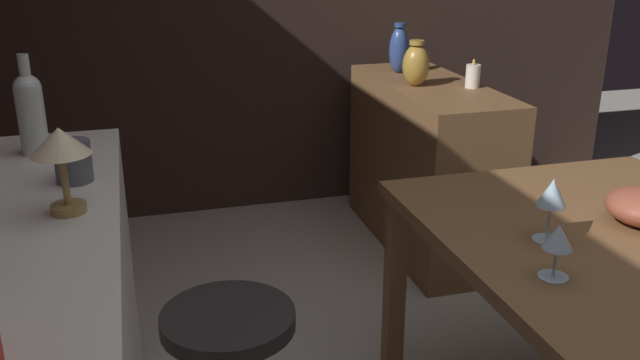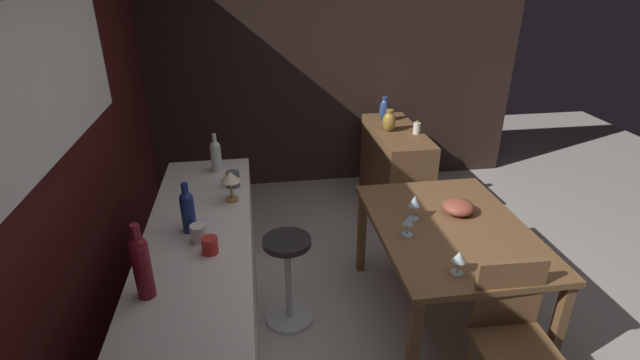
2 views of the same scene
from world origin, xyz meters
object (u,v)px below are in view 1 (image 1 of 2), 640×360
object	(u,v)px
wine_bottle_clear	(30,110)
pillar_candle_tall	(473,76)
wine_glass_left	(558,240)
cup_slate	(73,161)
vase_brass	(416,65)
sideboard_cabinet	(427,165)
counter_lamp	(61,149)
vase_ceramic_blue	(399,50)
wine_glass_center	(552,195)

from	to	relation	value
wine_bottle_clear	pillar_candle_tall	distance (m)	1.96
wine_glass_left	wine_bottle_clear	xyz separation A→B (m)	(0.81, 1.19, 0.19)
cup_slate	vase_brass	distance (m)	1.85
sideboard_cabinet	vase_brass	bearing A→B (deg)	104.23
sideboard_cabinet	wine_bottle_clear	size ratio (longest dim) A/B	3.85
wine_bottle_clear	counter_lamp	size ratio (longest dim) A/B	1.43
wine_glass_left	vase_ceramic_blue	bearing A→B (deg)	-11.49
pillar_candle_tall	sideboard_cabinet	bearing A→B (deg)	47.58
sideboard_cabinet	vase_brass	distance (m)	0.52
wine_glass_left	wine_glass_center	size ratio (longest dim) A/B	0.78
sideboard_cabinet	pillar_candle_tall	distance (m)	0.50
sideboard_cabinet	cup_slate	xyz separation A→B (m)	(-1.18, 1.53, 0.54)
sideboard_cabinet	wine_bottle_clear	xyz separation A→B (m)	(-0.91, 1.65, 0.62)
sideboard_cabinet	vase_ceramic_blue	world-z (taller)	vase_ceramic_blue
counter_lamp	vase_brass	world-z (taller)	counter_lamp
counter_lamp	vase_brass	bearing A→B (deg)	-46.40
counter_lamp	wine_glass_center	bearing A→B (deg)	-96.44
sideboard_cabinet	cup_slate	bearing A→B (deg)	127.67
wine_glass_center	pillar_candle_tall	bearing A→B (deg)	-19.85
wine_bottle_clear	vase_ceramic_blue	world-z (taller)	wine_bottle_clear
counter_lamp	pillar_candle_tall	bearing A→B (deg)	-53.01
vase_brass	wine_glass_left	bearing A→B (deg)	167.72
sideboard_cabinet	wine_glass_center	distance (m)	1.64
vase_brass	vase_ceramic_blue	bearing A→B (deg)	-7.04
counter_lamp	vase_ceramic_blue	world-z (taller)	counter_lamp
wine_bottle_clear	cup_slate	distance (m)	0.31
wine_glass_left	counter_lamp	bearing A→B (deg)	73.55
vase_brass	sideboard_cabinet	bearing A→B (deg)	-75.77
sideboard_cabinet	vase_ceramic_blue	size ratio (longest dim) A/B	4.39
wine_glass_center	wine_bottle_clear	size ratio (longest dim) A/B	0.60
counter_lamp	vase_ceramic_blue	distance (m)	2.24
wine_bottle_clear	vase_brass	bearing A→B (deg)	-60.43
wine_glass_center	wine_bottle_clear	bearing A→B (deg)	64.32
sideboard_cabinet	pillar_candle_tall	world-z (taller)	pillar_candle_tall
cup_slate	pillar_candle_tall	world-z (taller)	cup_slate
vase_ceramic_blue	wine_bottle_clear	bearing A→B (deg)	126.70
counter_lamp	pillar_candle_tall	xyz separation A→B (m)	(1.27, -1.68, -0.18)
wine_glass_left	wine_bottle_clear	distance (m)	1.45
wine_glass_center	sideboard_cabinet	bearing A→B (deg)	-13.32
vase_brass	pillar_candle_tall	bearing A→B (deg)	-113.89
cup_slate	vase_brass	xyz separation A→B (m)	(1.16, -1.44, -0.04)
pillar_candle_tall	vase_brass	bearing A→B (deg)	66.11
counter_lamp	sideboard_cabinet	bearing A→B (deg)	-47.75
cup_slate	vase_ceramic_blue	world-z (taller)	vase_ceramic_blue
cup_slate	sideboard_cabinet	bearing A→B (deg)	-52.33
wine_bottle_clear	counter_lamp	xyz separation A→B (m)	(-0.49, -0.12, 0.02)
sideboard_cabinet	vase_brass	xyz separation A→B (m)	(-0.02, 0.10, 0.51)
wine_glass_left	pillar_candle_tall	size ratio (longest dim) A/B	1.02
wine_glass_left	counter_lamp	xyz separation A→B (m)	(0.32, 1.07, 0.21)
wine_glass_left	pillar_candle_tall	xyz separation A→B (m)	(1.58, -0.61, 0.04)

